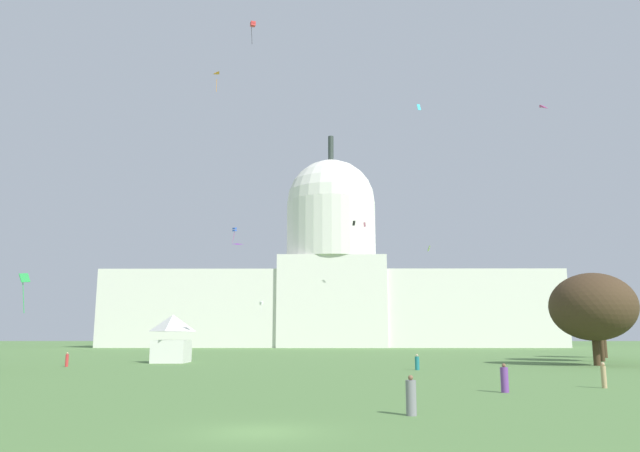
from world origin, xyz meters
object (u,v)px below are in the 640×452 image
(capitol_building, at_px, (331,282))
(tree_east_mid, at_px, (593,307))
(kite_orange_high, at_px, (219,77))
(kite_magenta_high, at_px, (539,110))
(person_red_edge_west, at_px, (67,360))
(kite_blue_mid, at_px, (235,230))
(tree_east_far, at_px, (602,317))
(kite_white_low, at_px, (261,303))
(person_grey_front_left, at_px, (411,397))
(kite_violet_low, at_px, (237,246))
(kite_lime_low, at_px, (429,248))
(kite_black_mid, at_px, (354,223))
(event_tent, at_px, (172,338))
(tree_east_near, at_px, (598,305))
(person_purple_back_center, at_px, (504,379))
(person_tan_aisle_center, at_px, (604,376))
(kite_cyan_high, at_px, (419,107))
(kite_pink_mid, at_px, (365,225))
(person_teal_edge_east, at_px, (417,363))
(kite_red_high, at_px, (253,24))
(kite_green_low, at_px, (24,282))

(capitol_building, relative_size, tree_east_mid, 10.00)
(kite_orange_high, height_order, kite_magenta_high, kite_orange_high)
(person_red_edge_west, bearing_deg, kite_blue_mid, -35.79)
(tree_east_far, relative_size, kite_magenta_high, 5.46)
(kite_white_low, xyz_separation_m, kite_magenta_high, (49.04, -76.24, 24.63))
(capitol_building, relative_size, person_grey_front_left, 80.57)
(kite_blue_mid, relative_size, kite_violet_low, 3.42)
(tree_east_mid, bearing_deg, tree_east_far, 63.62)
(kite_violet_low, bearing_deg, kite_lime_low, -149.89)
(kite_white_low, distance_m, kite_black_mid, 59.69)
(event_tent, relative_size, tree_east_near, 0.56)
(tree_east_far, distance_m, person_purple_back_center, 69.25)
(kite_white_low, height_order, kite_violet_low, kite_violet_low)
(person_tan_aisle_center, distance_m, person_grey_front_left, 20.66)
(tree_east_mid, xyz_separation_m, kite_orange_high, (-53.23, 40.04, 47.58))
(kite_cyan_high, xyz_separation_m, kite_black_mid, (-15.81, -19.80, -30.10))
(kite_orange_high, height_order, kite_white_low, kite_orange_high)
(kite_pink_mid, bearing_deg, kite_lime_low, 141.73)
(tree_east_near, height_order, person_purple_back_center, tree_east_near)
(person_teal_edge_east, height_order, kite_white_low, kite_white_low)
(kite_lime_low, height_order, kite_magenta_high, kite_magenta_high)
(kite_red_high, bearing_deg, person_teal_edge_east, -76.94)
(kite_cyan_high, bearing_deg, kite_green_low, 73.58)
(kite_red_high, relative_size, kite_magenta_high, 2.33)
(person_grey_front_left, bearing_deg, kite_magenta_high, -104.83)
(person_teal_edge_east, distance_m, kite_green_low, 39.31)
(kite_orange_high, height_order, kite_red_high, kite_red_high)
(event_tent, bearing_deg, kite_violet_low, -43.04)
(kite_cyan_high, relative_size, kite_green_low, 0.40)
(kite_cyan_high, bearing_deg, tree_east_far, 148.24)
(tree_east_far, relative_size, kite_white_low, 3.30)
(tree_east_far, bearing_deg, kite_white_low, 134.42)
(person_purple_back_center, relative_size, kite_cyan_high, 1.17)
(kite_white_low, bearing_deg, kite_cyan_high, 175.91)
(kite_blue_mid, xyz_separation_m, kite_lime_low, (40.13, -53.27, -12.61))
(kite_white_low, xyz_separation_m, kite_green_low, (-11.58, -105.10, -3.62))
(kite_blue_mid, bearing_deg, tree_east_mid, -20.64)
(person_purple_back_center, bearing_deg, tree_east_mid, -36.68)
(tree_east_mid, relative_size, tree_east_near, 1.25)
(person_red_edge_west, distance_m, kite_pink_mid, 108.65)
(tree_east_mid, height_order, kite_pink_mid, kite_pink_mid)
(kite_violet_low, bearing_deg, person_teal_edge_east, 144.38)
(kite_red_high, xyz_separation_m, kite_black_mid, (17.58, 12.92, -32.16))
(person_grey_front_left, relative_size, kite_orange_high, 0.49)
(tree_east_far, xyz_separation_m, kite_blue_mid, (-67.91, 52.53, 23.67))
(kite_magenta_high, bearing_deg, kite_green_low, -14.49)
(tree_east_near, bearing_deg, tree_east_mid, -117.08)
(kite_cyan_high, distance_m, kite_red_high, 46.80)
(person_tan_aisle_center, bearing_deg, capitol_building, -97.52)
(tree_east_far, height_order, person_grey_front_left, tree_east_far)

